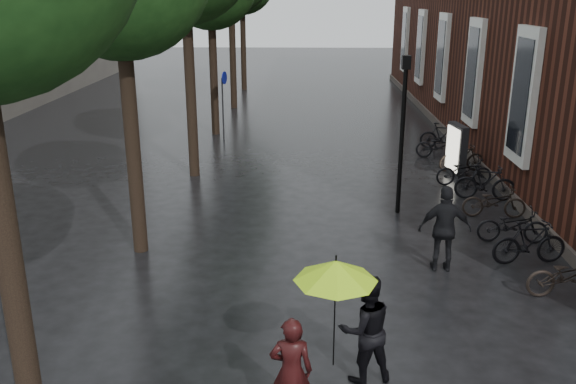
{
  "coord_description": "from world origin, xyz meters",
  "views": [
    {
      "loc": [
        -0.4,
        -5.74,
        5.64
      ],
      "look_at": [
        -0.74,
        7.28,
        1.34
      ],
      "focal_mm": 38.0,
      "sensor_mm": 36.0,
      "label": 1
    }
  ],
  "objects_px": {
    "person_burgundy": "(291,372)",
    "ad_lightbox": "(456,150)",
    "pedestrian_walking": "(445,229)",
    "parked_bicycles": "(481,185)",
    "person_black": "(365,329)",
    "lamp_post": "(403,120)"
  },
  "relations": [
    {
      "from": "pedestrian_walking",
      "to": "ad_lightbox",
      "type": "xyz_separation_m",
      "value": [
        1.89,
        7.01,
        -0.09
      ]
    },
    {
      "from": "person_burgundy",
      "to": "parked_bicycles",
      "type": "xyz_separation_m",
      "value": [
        5.15,
        9.52,
        -0.34
      ]
    },
    {
      "from": "pedestrian_walking",
      "to": "person_black",
      "type": "bearing_deg",
      "value": 65.44
    },
    {
      "from": "person_burgundy",
      "to": "ad_lightbox",
      "type": "xyz_separation_m",
      "value": [
        4.99,
        11.92,
        0.04
      ]
    },
    {
      "from": "person_burgundy",
      "to": "ad_lightbox",
      "type": "height_order",
      "value": "ad_lightbox"
    },
    {
      "from": "parked_bicycles",
      "to": "person_burgundy",
      "type": "bearing_deg",
      "value": -118.43
    },
    {
      "from": "person_burgundy",
      "to": "person_black",
      "type": "xyz_separation_m",
      "value": [
        1.09,
        1.01,
        0.06
      ]
    },
    {
      "from": "pedestrian_walking",
      "to": "lamp_post",
      "type": "height_order",
      "value": "lamp_post"
    },
    {
      "from": "person_black",
      "to": "lamp_post",
      "type": "distance_m",
      "value": 7.78
    },
    {
      "from": "person_black",
      "to": "ad_lightbox",
      "type": "height_order",
      "value": "person_black"
    },
    {
      "from": "person_black",
      "to": "pedestrian_walking",
      "type": "relative_size",
      "value": 0.93
    },
    {
      "from": "parked_bicycles",
      "to": "lamp_post",
      "type": "relative_size",
      "value": 3.0
    },
    {
      "from": "person_black",
      "to": "parked_bicycles",
      "type": "xyz_separation_m",
      "value": [
        4.07,
        8.51,
        -0.4
      ]
    },
    {
      "from": "person_burgundy",
      "to": "person_black",
      "type": "distance_m",
      "value": 1.49
    },
    {
      "from": "ad_lightbox",
      "to": "pedestrian_walking",
      "type": "bearing_deg",
      "value": -114.38
    },
    {
      "from": "person_black",
      "to": "lamp_post",
      "type": "height_order",
      "value": "lamp_post"
    },
    {
      "from": "pedestrian_walking",
      "to": "parked_bicycles",
      "type": "relative_size",
      "value": 0.15
    },
    {
      "from": "person_black",
      "to": "pedestrian_walking",
      "type": "bearing_deg",
      "value": -133.04
    },
    {
      "from": "pedestrian_walking",
      "to": "parked_bicycles",
      "type": "distance_m",
      "value": 5.06
    },
    {
      "from": "person_black",
      "to": "parked_bicycles",
      "type": "distance_m",
      "value": 9.44
    },
    {
      "from": "person_burgundy",
      "to": "person_black",
      "type": "height_order",
      "value": "person_black"
    },
    {
      "from": "parked_bicycles",
      "to": "lamp_post",
      "type": "xyz_separation_m",
      "value": [
        -2.47,
        -1.08,
        2.05
      ]
    }
  ]
}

